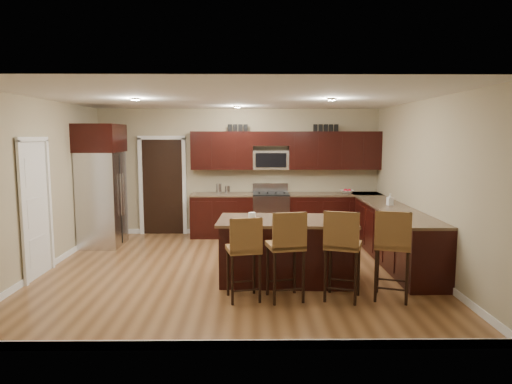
{
  "coord_description": "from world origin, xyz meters",
  "views": [
    {
      "loc": [
        0.26,
        -7.09,
        2.13
      ],
      "look_at": [
        0.34,
        0.4,
        1.2
      ],
      "focal_mm": 32.0,
      "sensor_mm": 36.0,
      "label": 1
    }
  ],
  "objects_px": {
    "range": "(271,214)",
    "stool_extra": "(393,245)",
    "stool_right": "(342,245)",
    "island": "(286,252)",
    "stool_left": "(244,249)",
    "refrigerator": "(102,184)",
    "stool_mid": "(287,245)"
  },
  "relations": [
    {
      "from": "range",
      "to": "stool_extra",
      "type": "bearing_deg",
      "value": -69.93
    },
    {
      "from": "stool_extra",
      "to": "stool_right",
      "type": "bearing_deg",
      "value": -161.17
    },
    {
      "from": "island",
      "to": "stool_extra",
      "type": "distance_m",
      "value": 1.59
    },
    {
      "from": "island",
      "to": "stool_left",
      "type": "bearing_deg",
      "value": -122.72
    },
    {
      "from": "refrigerator",
      "to": "island",
      "type": "bearing_deg",
      "value": -33.09
    },
    {
      "from": "range",
      "to": "stool_left",
      "type": "height_order",
      "value": "stool_left"
    },
    {
      "from": "stool_extra",
      "to": "stool_mid",
      "type": "bearing_deg",
      "value": -161.09
    },
    {
      "from": "island",
      "to": "stool_mid",
      "type": "relative_size",
      "value": 1.71
    },
    {
      "from": "stool_left",
      "to": "range",
      "type": "bearing_deg",
      "value": 70.55
    },
    {
      "from": "stool_mid",
      "to": "refrigerator",
      "type": "distance_m",
      "value": 4.55
    },
    {
      "from": "stool_left",
      "to": "island",
      "type": "bearing_deg",
      "value": 42.65
    },
    {
      "from": "stool_mid",
      "to": "stool_extra",
      "type": "relative_size",
      "value": 0.99
    },
    {
      "from": "range",
      "to": "stool_right",
      "type": "bearing_deg",
      "value": -78.92
    },
    {
      "from": "range",
      "to": "stool_extra",
      "type": "xyz_separation_m",
      "value": [
        1.4,
        -3.84,
        0.27
      ]
    },
    {
      "from": "stool_mid",
      "to": "stool_right",
      "type": "distance_m",
      "value": 0.71
    },
    {
      "from": "island",
      "to": "stool_mid",
      "type": "distance_m",
      "value": 0.9
    },
    {
      "from": "stool_extra",
      "to": "stool_left",
      "type": "bearing_deg",
      "value": -161.24
    },
    {
      "from": "island",
      "to": "stool_extra",
      "type": "xyz_separation_m",
      "value": [
        1.31,
        -0.85,
        0.31
      ]
    },
    {
      "from": "stool_left",
      "to": "stool_mid",
      "type": "distance_m",
      "value": 0.54
    },
    {
      "from": "stool_extra",
      "to": "refrigerator",
      "type": "bearing_deg",
      "value": 165.77
    },
    {
      "from": "island",
      "to": "stool_left",
      "type": "distance_m",
      "value": 1.07
    },
    {
      "from": "stool_right",
      "to": "stool_extra",
      "type": "distance_m",
      "value": 0.65
    },
    {
      "from": "stool_right",
      "to": "refrigerator",
      "type": "xyz_separation_m",
      "value": [
        -4.05,
        3.06,
        0.46
      ]
    },
    {
      "from": "island",
      "to": "stool_right",
      "type": "distance_m",
      "value": 1.12
    },
    {
      "from": "stool_left",
      "to": "stool_extra",
      "type": "bearing_deg",
      "value": -12.03
    },
    {
      "from": "range",
      "to": "island",
      "type": "relative_size",
      "value": 0.55
    },
    {
      "from": "island",
      "to": "range",
      "type": "bearing_deg",
      "value": 94.5
    },
    {
      "from": "stool_right",
      "to": "refrigerator",
      "type": "relative_size",
      "value": 0.51
    },
    {
      "from": "stool_mid",
      "to": "island",
      "type": "bearing_deg",
      "value": 74.49
    },
    {
      "from": "stool_right",
      "to": "refrigerator",
      "type": "distance_m",
      "value": 5.1
    },
    {
      "from": "island",
      "to": "stool_extra",
      "type": "bearing_deg",
      "value": -30.3
    },
    {
      "from": "stool_left",
      "to": "refrigerator",
      "type": "relative_size",
      "value": 0.47
    }
  ]
}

